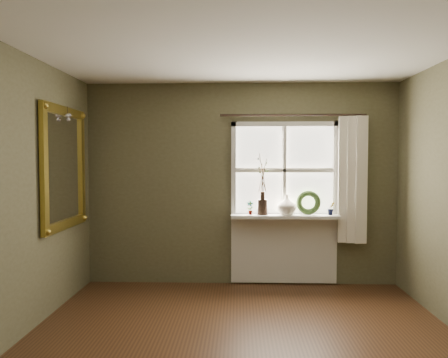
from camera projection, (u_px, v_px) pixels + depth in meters
ceiling at (244, 32)px, 3.34m from camera, size 4.50×4.50×0.00m
wall_back at (241, 184)px, 5.70m from camera, size 4.00×0.10×2.60m
wall_front at (254, 289)px, 1.10m from camera, size 4.00×0.10×2.60m
window_frame at (284, 170)px, 5.60m from camera, size 1.36×0.06×1.24m
window_sill at (285, 216)px, 5.52m from camera, size 1.36×0.26×0.04m
window_apron at (284, 249)px, 5.65m from camera, size 1.36×0.04×0.88m
dark_jug at (263, 207)px, 5.52m from camera, size 0.16×0.16×0.19m
cream_vase at (287, 205)px, 5.51m from camera, size 0.31×0.31×0.25m
wreath at (308, 205)px, 5.54m from camera, size 0.34×0.22×0.32m
potted_plant_left at (250, 208)px, 5.53m from camera, size 0.09×0.07×0.17m
potted_plant_right at (331, 208)px, 5.49m from camera, size 0.11×0.10×0.16m
curtain at (352, 180)px, 5.48m from camera, size 0.36×0.12×1.59m
curtain_rod at (293, 115)px, 5.50m from camera, size 1.84×0.03×0.03m
gilt_mirror at (64, 168)px, 4.82m from camera, size 0.10×1.13×1.35m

